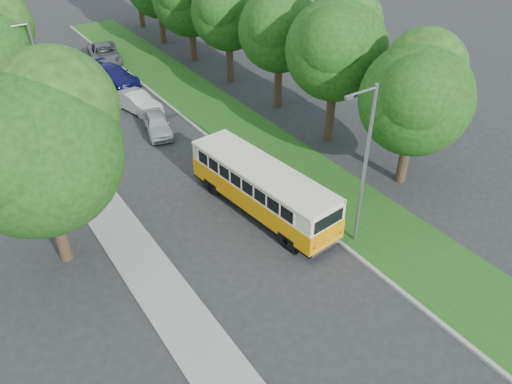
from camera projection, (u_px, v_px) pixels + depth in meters
ground at (251, 246)px, 23.67m from camera, size 120.00×120.00×0.00m
curb at (255, 175)px, 28.70m from camera, size 0.20×70.00×0.15m
grass_verge at (288, 163)px, 29.79m from camera, size 4.50×70.00×0.13m
sidewalk at (115, 225)px, 24.85m from camera, size 2.20×70.00×0.12m
treeline at (144, 20)px, 34.06m from camera, size 24.27×41.91×9.46m
lamppost_near at (364, 164)px, 21.42m from camera, size 1.71×0.16×8.00m
lamppost_far at (40, 78)px, 30.11m from camera, size 1.71×0.16×7.50m
warning_sign at (72, 139)px, 28.82m from camera, size 0.56×0.10×2.50m
vintage_bus at (262, 190)px, 25.16m from camera, size 3.33×9.34×2.71m
car_silver at (157, 124)px, 32.73m from camera, size 2.49×4.17×1.33m
car_white at (137, 102)px, 35.45m from camera, size 2.50×4.50×1.41m
car_blue at (114, 75)px, 39.52m from camera, size 3.33×5.48×1.49m
car_grey at (104, 54)px, 43.64m from camera, size 3.60×5.87×1.52m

